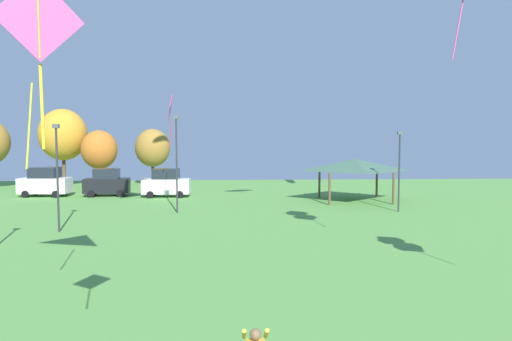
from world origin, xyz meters
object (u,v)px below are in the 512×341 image
(parked_car_second_from_left, at_px, (107,183))
(light_post_0, at_px, (177,159))
(light_post_3, at_px, (399,166))
(kite_flying_6, at_px, (45,45))
(treeline_tree_1, at_px, (63,135))
(parked_car_third_from_left, at_px, (166,183))
(parked_car_leftmost, at_px, (45,182))
(park_pavilion, at_px, (355,165))
(kite_flying_10, at_px, (170,110))
(light_post_2, at_px, (57,171))
(treeline_tree_3, at_px, (153,148))
(kite_flying_9, at_px, (39,28))
(treeline_tree_2, at_px, (99,150))

(parked_car_second_from_left, relative_size, light_post_0, 0.61)
(light_post_3, bearing_deg, kite_flying_6, -133.41)
(light_post_3, bearing_deg, treeline_tree_1, 148.69)
(parked_car_third_from_left, height_order, treeline_tree_1, treeline_tree_1)
(parked_car_leftmost, bearing_deg, park_pavilion, -5.91)
(kite_flying_10, height_order, light_post_2, kite_flying_10)
(park_pavilion, bearing_deg, light_post_0, -159.39)
(kite_flying_10, xyz_separation_m, light_post_3, (16.83, -2.90, -4.21))
(park_pavilion, relative_size, treeline_tree_3, 1.06)
(kite_flying_9, xyz_separation_m, parked_car_second_from_left, (-8.51, 34.95, -5.93))
(parked_car_third_from_left, xyz_separation_m, park_pavilion, (16.43, -3.56, 1.82))
(treeline_tree_2, bearing_deg, light_post_3, -32.96)
(kite_flying_9, height_order, parked_car_leftmost, kite_flying_9)
(kite_flying_9, relative_size, treeline_tree_1, 0.33)
(kite_flying_9, relative_size, treeline_tree_2, 0.46)
(kite_flying_6, xyz_separation_m, parked_car_third_from_left, (-0.56, 27.88, -6.83))
(parked_car_third_from_left, distance_m, park_pavilion, 16.91)
(parked_car_leftmost, relative_size, treeline_tree_1, 0.53)
(light_post_2, height_order, treeline_tree_1, treeline_tree_1)
(kite_flying_9, distance_m, treeline_tree_2, 43.31)
(treeline_tree_1, bearing_deg, treeline_tree_2, -20.06)
(kite_flying_6, height_order, kite_flying_9, kite_flying_6)
(parked_car_second_from_left, bearing_deg, kite_flying_6, -84.01)
(kite_flying_10, distance_m, light_post_0, 4.52)
(light_post_0, xyz_separation_m, treeline_tree_3, (-4.95, 18.83, 0.36))
(treeline_tree_2, bearing_deg, kite_flying_10, -56.20)
(light_post_3, xyz_separation_m, treeline_tree_3, (-21.03, 19.16, 0.93))
(park_pavilion, bearing_deg, parked_car_third_from_left, 167.78)
(kite_flying_9, xyz_separation_m, light_post_0, (-0.85, 25.03, -3.28))
(light_post_2, xyz_separation_m, light_post_3, (22.07, 6.03, -0.16))
(light_post_3, relative_size, treeline_tree_2, 0.94)
(light_post_2, bearing_deg, treeline_tree_2, 100.41)
(kite_flying_10, height_order, parked_car_leftmost, kite_flying_10)
(kite_flying_9, relative_size, light_post_2, 0.46)
(kite_flying_10, distance_m, light_post_2, 11.11)
(parked_car_leftmost, relative_size, parked_car_third_from_left, 1.06)
(treeline_tree_2, relative_size, treeline_tree_3, 0.97)
(parked_car_second_from_left, bearing_deg, kite_flying_9, -82.40)
(kite_flying_9, distance_m, parked_car_leftmost, 38.15)
(kite_flying_9, bearing_deg, kite_flying_6, 110.95)
(park_pavilion, bearing_deg, treeline_tree_3, 145.22)
(parked_car_second_from_left, distance_m, treeline_tree_1, 11.75)
(park_pavilion, bearing_deg, light_post_2, -149.98)
(kite_flying_10, height_order, parked_car_third_from_left, kite_flying_10)
(parked_car_leftmost, bearing_deg, light_post_3, -15.89)
(parked_car_second_from_left, distance_m, parked_car_third_from_left, 5.68)
(light_post_3, bearing_deg, parked_car_second_from_left, 156.65)
(park_pavilion, distance_m, treeline_tree_1, 31.79)
(kite_flying_6, height_order, light_post_0, kite_flying_6)
(kite_flying_6, bearing_deg, kite_flying_9, -69.05)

